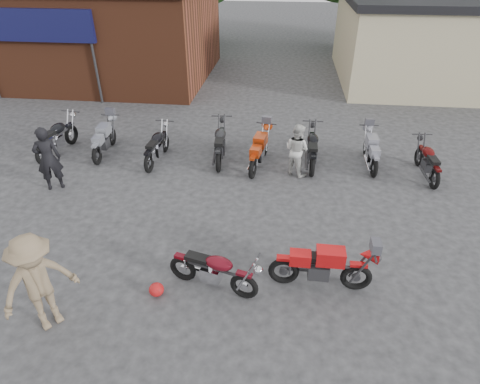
# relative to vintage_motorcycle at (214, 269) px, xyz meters

# --- Properties ---
(ground) EXTENTS (90.00, 90.00, 0.00)m
(ground) POSITION_rel_vintage_motorcycle_xyz_m (0.22, 0.06, -0.51)
(ground) COLOR #2B2B2D
(brick_building) EXTENTS (12.00, 8.00, 4.00)m
(brick_building) POSITION_rel_vintage_motorcycle_xyz_m (-8.78, 14.06, 1.49)
(brick_building) COLOR brown
(brick_building) RESTS_ON ground
(stucco_building) EXTENTS (10.00, 8.00, 3.50)m
(stucco_building) POSITION_rel_vintage_motorcycle_xyz_m (8.72, 15.06, 1.24)
(stucco_building) COLOR tan
(stucco_building) RESTS_ON ground
(vintage_motorcycle) EXTENTS (1.86, 1.02, 1.03)m
(vintage_motorcycle) POSITION_rel_vintage_motorcycle_xyz_m (0.00, 0.00, 0.00)
(vintage_motorcycle) COLOR #5D0B16
(vintage_motorcycle) RESTS_ON ground
(sportbike) EXTENTS (1.90, 0.64, 1.10)m
(sportbike) POSITION_rel_vintage_motorcycle_xyz_m (2.03, 0.31, 0.04)
(sportbike) COLOR red
(sportbike) RESTS_ON ground
(helmet) EXTENTS (0.37, 0.37, 0.26)m
(helmet) POSITION_rel_vintage_motorcycle_xyz_m (-1.07, -0.29, -0.38)
(helmet) COLOR red
(helmet) RESTS_ON ground
(person_dark) EXTENTS (0.77, 0.67, 1.77)m
(person_dark) POSITION_rel_vintage_motorcycle_xyz_m (-4.96, 3.22, 0.37)
(person_dark) COLOR black
(person_dark) RESTS_ON ground
(person_light) EXTENTS (0.93, 0.90, 1.51)m
(person_light) POSITION_rel_vintage_motorcycle_xyz_m (1.55, 4.79, 0.24)
(person_light) COLOR silver
(person_light) RESTS_ON ground
(person_tan) EXTENTS (1.33, 1.39, 1.90)m
(person_tan) POSITION_rel_vintage_motorcycle_xyz_m (-2.71, -1.14, 0.43)
(person_tan) COLOR #816B4F
(person_tan) RESTS_ON ground
(row_bike_0) EXTENTS (0.89, 2.11, 1.19)m
(row_bike_0) POSITION_rel_vintage_motorcycle_xyz_m (-5.88, 5.27, 0.08)
(row_bike_0) COLOR black
(row_bike_0) RESTS_ON ground
(row_bike_1) EXTENTS (0.74, 1.92, 1.09)m
(row_bike_1) POSITION_rel_vintage_motorcycle_xyz_m (-4.41, 5.40, 0.03)
(row_bike_1) COLOR gray
(row_bike_1) RESTS_ON ground
(row_bike_2) EXTENTS (0.73, 1.92, 1.09)m
(row_bike_2) POSITION_rel_vintage_motorcycle_xyz_m (-2.62, 5.10, 0.03)
(row_bike_2) COLOR black
(row_bike_2) RESTS_ON ground
(row_bike_3) EXTENTS (0.85, 2.10, 1.19)m
(row_bike_3) POSITION_rel_vintage_motorcycle_xyz_m (-0.75, 5.43, 0.08)
(row_bike_3) COLOR black
(row_bike_3) RESTS_ON ground
(row_bike_4) EXTENTS (0.96, 2.04, 1.14)m
(row_bike_4) POSITION_rel_vintage_motorcycle_xyz_m (0.47, 5.12, 0.05)
(row_bike_4) COLOR #AB330E
(row_bike_4) RESTS_ON ground
(row_bike_5) EXTENTS (0.67, 1.99, 1.15)m
(row_bike_5) POSITION_rel_vintage_motorcycle_xyz_m (2.02, 5.44, 0.06)
(row_bike_5) COLOR black
(row_bike_5) RESTS_ON ground
(row_bike_6) EXTENTS (0.63, 1.85, 1.07)m
(row_bike_6) POSITION_rel_vintage_motorcycle_xyz_m (3.75, 5.54, 0.02)
(row_bike_6) COLOR gray
(row_bike_6) RESTS_ON ground
(row_bike_7) EXTENTS (0.69, 1.84, 1.05)m
(row_bike_7) POSITION_rel_vintage_motorcycle_xyz_m (5.23, 5.06, 0.01)
(row_bike_7) COLOR #480909
(row_bike_7) RESTS_ON ground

